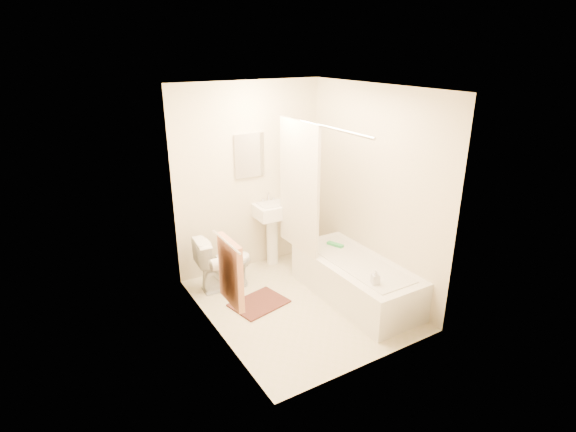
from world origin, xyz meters
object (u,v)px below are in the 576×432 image
soap_bottle (375,277)px  toilet (224,263)px  bathtub (355,280)px  bath_mat (259,303)px  sink (273,231)px

soap_bottle → toilet: bearing=124.7°
bathtub → bath_mat: bearing=157.1°
bathtub → bath_mat: (-1.04, 0.44, -0.22)m
sink → soap_bottle: (0.22, -1.77, 0.08)m
toilet → soap_bottle: toilet is taller
toilet → soap_bottle: (1.04, -1.51, 0.21)m
toilet → bath_mat: size_ratio=1.12×
toilet → bathtub: size_ratio=0.41×
sink → bathtub: size_ratio=0.57×
bath_mat → soap_bottle: (0.87, -0.95, 0.54)m
sink → bathtub: bearing=-71.2°
bathtub → bath_mat: size_ratio=2.73×
sink → soap_bottle: bearing=-81.2°
toilet → soap_bottle: size_ratio=3.99×
bathtub → soap_bottle: soap_bottle is taller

